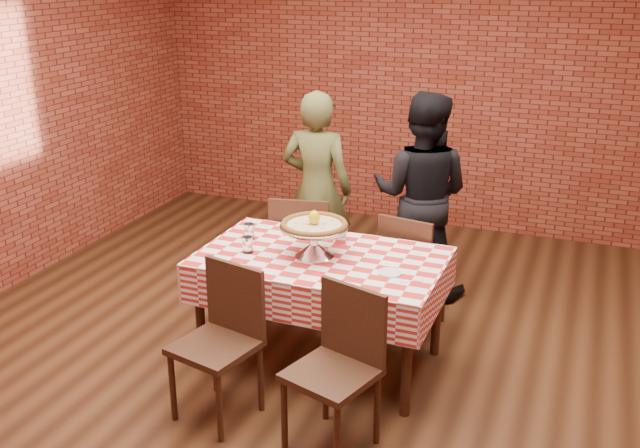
{
  "coord_description": "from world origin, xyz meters",
  "views": [
    {
      "loc": [
        1.52,
        -3.79,
        2.52
      ],
      "look_at": [
        -0.02,
        0.2,
        0.93
      ],
      "focal_mm": 40.47,
      "sensor_mm": 36.0,
      "label": 1
    }
  ],
  "objects_px": {
    "chair_near_left": "(215,347)",
    "chair_far_left": "(304,250)",
    "pizza": "(314,225)",
    "water_glass_left": "(248,245)",
    "chair_far_right": "(414,270)",
    "table": "(321,310)",
    "pizza_stand": "(314,241)",
    "water_glass_right": "(249,231)",
    "diner_black": "(421,195)",
    "diner_olive": "(317,189)",
    "condiment_caddy": "(341,233)",
    "chair_near_right": "(331,375)"
  },
  "relations": [
    {
      "from": "pizza",
      "to": "chair_near_left",
      "type": "relative_size",
      "value": 0.47
    },
    {
      "from": "diner_black",
      "to": "pizza_stand",
      "type": "bearing_deg",
      "value": 74.67
    },
    {
      "from": "condiment_caddy",
      "to": "chair_far_right",
      "type": "bearing_deg",
      "value": 45.89
    },
    {
      "from": "chair_far_left",
      "to": "diner_black",
      "type": "relative_size",
      "value": 0.57
    },
    {
      "from": "pizza_stand",
      "to": "water_glass_right",
      "type": "distance_m",
      "value": 0.52
    },
    {
      "from": "chair_near_left",
      "to": "diner_olive",
      "type": "distance_m",
      "value": 2.02
    },
    {
      "from": "table",
      "to": "pizza_stand",
      "type": "height_order",
      "value": "pizza_stand"
    },
    {
      "from": "water_glass_left",
      "to": "chair_far_right",
      "type": "height_order",
      "value": "chair_far_right"
    },
    {
      "from": "pizza",
      "to": "water_glass_left",
      "type": "relative_size",
      "value": 3.94
    },
    {
      "from": "water_glass_left",
      "to": "diner_olive",
      "type": "relative_size",
      "value": 0.07
    },
    {
      "from": "table",
      "to": "diner_black",
      "type": "xyz_separation_m",
      "value": [
        0.32,
        1.31,
        0.43
      ]
    },
    {
      "from": "chair_far_left",
      "to": "diner_olive",
      "type": "bearing_deg",
      "value": -91.69
    },
    {
      "from": "pizza",
      "to": "diner_olive",
      "type": "height_order",
      "value": "diner_olive"
    },
    {
      "from": "pizza_stand",
      "to": "diner_black",
      "type": "relative_size",
      "value": 0.28
    },
    {
      "from": "pizza_stand",
      "to": "chair_far_left",
      "type": "height_order",
      "value": "pizza_stand"
    },
    {
      "from": "chair_far_left",
      "to": "chair_far_right",
      "type": "distance_m",
      "value": 0.85
    },
    {
      "from": "diner_olive",
      "to": "chair_near_right",
      "type": "bearing_deg",
      "value": 110.56
    },
    {
      "from": "table",
      "to": "diner_olive",
      "type": "height_order",
      "value": "diner_olive"
    },
    {
      "from": "chair_near_right",
      "to": "diner_black",
      "type": "height_order",
      "value": "diner_black"
    },
    {
      "from": "diner_black",
      "to": "diner_olive",
      "type": "bearing_deg",
      "value": 6.82
    },
    {
      "from": "chair_far_left",
      "to": "condiment_caddy",
      "type": "bearing_deg",
      "value": 122.87
    },
    {
      "from": "chair_far_left",
      "to": "diner_black",
      "type": "height_order",
      "value": "diner_black"
    },
    {
      "from": "table",
      "to": "chair_near_right",
      "type": "distance_m",
      "value": 0.89
    },
    {
      "from": "chair_far_right",
      "to": "pizza",
      "type": "bearing_deg",
      "value": 66.65
    },
    {
      "from": "pizza_stand",
      "to": "diner_olive",
      "type": "xyz_separation_m",
      "value": [
        -0.46,
        1.22,
        -0.07
      ]
    },
    {
      "from": "table",
      "to": "pizza_stand",
      "type": "bearing_deg",
      "value": -163.89
    },
    {
      "from": "chair_far_right",
      "to": "diner_black",
      "type": "bearing_deg",
      "value": -69.53
    },
    {
      "from": "water_glass_right",
      "to": "condiment_caddy",
      "type": "xyz_separation_m",
      "value": [
        0.59,
        0.16,
        0.01
      ]
    },
    {
      "from": "pizza_stand",
      "to": "water_glass_right",
      "type": "xyz_separation_m",
      "value": [
        -0.51,
        0.11,
        -0.05
      ]
    },
    {
      "from": "water_glass_right",
      "to": "diner_black",
      "type": "bearing_deg",
      "value": 54.01
    },
    {
      "from": "chair_near_right",
      "to": "pizza",
      "type": "bearing_deg",
      "value": 134.94
    },
    {
      "from": "pizza",
      "to": "chair_near_left",
      "type": "bearing_deg",
      "value": -111.57
    },
    {
      "from": "chair_near_left",
      "to": "chair_far_left",
      "type": "height_order",
      "value": "chair_far_left"
    },
    {
      "from": "table",
      "to": "water_glass_right",
      "type": "bearing_deg",
      "value": 169.68
    },
    {
      "from": "water_glass_right",
      "to": "pizza_stand",
      "type": "bearing_deg",
      "value": -12.42
    },
    {
      "from": "water_glass_right",
      "to": "diner_black",
      "type": "relative_size",
      "value": 0.07
    },
    {
      "from": "table",
      "to": "chair_near_right",
      "type": "relative_size",
      "value": 1.69
    },
    {
      "from": "table",
      "to": "diner_olive",
      "type": "distance_m",
      "value": 1.37
    },
    {
      "from": "water_glass_right",
      "to": "chair_far_right",
      "type": "height_order",
      "value": "chair_far_right"
    },
    {
      "from": "table",
      "to": "chair_near_left",
      "type": "distance_m",
      "value": 0.85
    },
    {
      "from": "pizza",
      "to": "chair_far_left",
      "type": "distance_m",
      "value": 0.97
    },
    {
      "from": "chair_far_left",
      "to": "chair_near_left",
      "type": "bearing_deg",
      "value": 80.94
    },
    {
      "from": "table",
      "to": "diner_olive",
      "type": "bearing_deg",
      "value": 112.6
    },
    {
      "from": "table",
      "to": "water_glass_right",
      "type": "height_order",
      "value": "water_glass_right"
    },
    {
      "from": "table",
      "to": "water_glass_left",
      "type": "relative_size",
      "value": 14.29
    },
    {
      "from": "chair_near_left",
      "to": "diner_olive",
      "type": "bearing_deg",
      "value": 107.87
    },
    {
      "from": "water_glass_left",
      "to": "condiment_caddy",
      "type": "height_order",
      "value": "condiment_caddy"
    },
    {
      "from": "pizza",
      "to": "diner_black",
      "type": "height_order",
      "value": "diner_black"
    },
    {
      "from": "table",
      "to": "water_glass_left",
      "type": "height_order",
      "value": "water_glass_left"
    },
    {
      "from": "diner_black",
      "to": "chair_far_left",
      "type": "bearing_deg",
      "value": 38.3
    }
  ]
}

